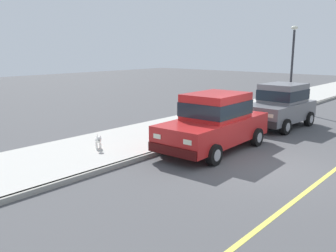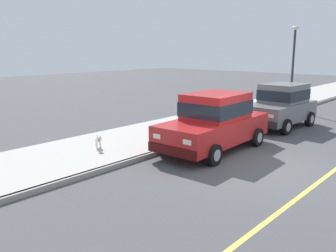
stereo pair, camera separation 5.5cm
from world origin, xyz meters
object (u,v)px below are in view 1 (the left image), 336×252
object	(u,v)px
car_red_sedan	(215,121)
car_grey_hatchback	(281,105)
street_lamp	(293,57)
dog_white	(98,140)

from	to	relation	value
car_red_sedan	car_grey_hatchback	distance (m)	4.98
street_lamp	dog_white	bearing A→B (deg)	-95.96
car_grey_hatchback	street_lamp	xyz separation A→B (m)	(-1.47, 4.44, 1.93)
car_red_sedan	car_grey_hatchback	xyz separation A→B (m)	(0.08, 4.98, -0.01)
car_red_sedan	street_lamp	world-z (taller)	street_lamp
car_grey_hatchback	street_lamp	world-z (taller)	street_lamp
car_red_sedan	dog_white	size ratio (longest dim) A/B	7.05
car_grey_hatchback	car_red_sedan	bearing A→B (deg)	-90.92
car_red_sedan	car_grey_hatchback	world-z (taller)	car_red_sedan
car_red_sedan	car_grey_hatchback	size ratio (longest dim) A/B	1.21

